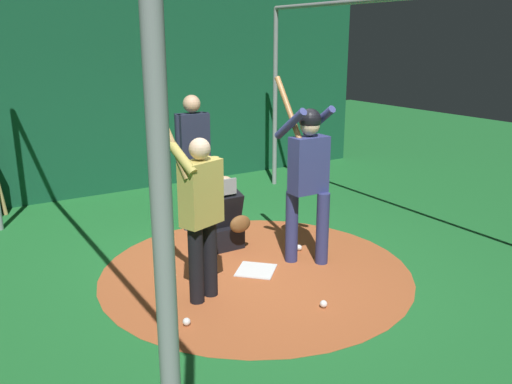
% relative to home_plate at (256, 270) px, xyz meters
% --- Properties ---
extents(ground_plane, '(25.63, 25.63, 0.00)m').
position_rel_home_plate_xyz_m(ground_plane, '(0.00, 0.00, -0.01)').
color(ground_plane, '#1E6B2D').
extents(dirt_circle, '(3.54, 3.54, 0.01)m').
position_rel_home_plate_xyz_m(dirt_circle, '(0.00, 0.00, -0.01)').
color(dirt_circle, '#AD562D').
rests_on(dirt_circle, ground).
extents(home_plate, '(0.59, 0.59, 0.01)m').
position_rel_home_plate_xyz_m(home_plate, '(0.00, 0.00, 0.00)').
color(home_plate, white).
rests_on(home_plate, dirt_circle).
extents(batter, '(0.68, 0.49, 2.17)m').
position_rel_home_plate_xyz_m(batter, '(0.08, 0.65, 1.11)').
color(batter, navy).
rests_on(batter, ground).
extents(catcher, '(0.58, 0.40, 0.95)m').
position_rel_home_plate_xyz_m(catcher, '(-0.82, 0.05, 0.36)').
color(catcher, black).
rests_on(catcher, ground).
extents(umpire, '(0.23, 0.49, 1.86)m').
position_rel_home_plate_xyz_m(umpire, '(-1.67, 0.04, 1.05)').
color(umpire, '#4C4C51').
rests_on(umpire, ground).
extents(visitor, '(0.54, 0.59, 2.04)m').
position_rel_home_plate_xyz_m(visitor, '(0.27, -0.81, 0.96)').
color(visitor, black).
rests_on(visitor, ground).
extents(back_wall, '(0.22, 9.63, 3.72)m').
position_rel_home_plate_xyz_m(back_wall, '(-4.15, 0.00, 1.86)').
color(back_wall, '#145133').
rests_on(back_wall, ground).
extents(cage_frame, '(6.22, 4.69, 3.10)m').
position_rel_home_plate_xyz_m(cage_frame, '(0.00, 0.00, 2.19)').
color(cage_frame, gray).
rests_on(cage_frame, ground).
extents(baseball_0, '(0.07, 0.07, 0.07)m').
position_rel_home_plate_xyz_m(baseball_0, '(0.69, -1.19, 0.03)').
color(baseball_0, white).
rests_on(baseball_0, dirt_circle).
extents(baseball_1, '(0.07, 0.07, 0.07)m').
position_rel_home_plate_xyz_m(baseball_1, '(1.09, 0.11, 0.03)').
color(baseball_1, white).
rests_on(baseball_1, dirt_circle).
extents(baseball_2, '(0.07, 0.07, 0.07)m').
position_rel_home_plate_xyz_m(baseball_2, '(-0.23, 0.78, 0.03)').
color(baseball_2, white).
rests_on(baseball_2, dirt_circle).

